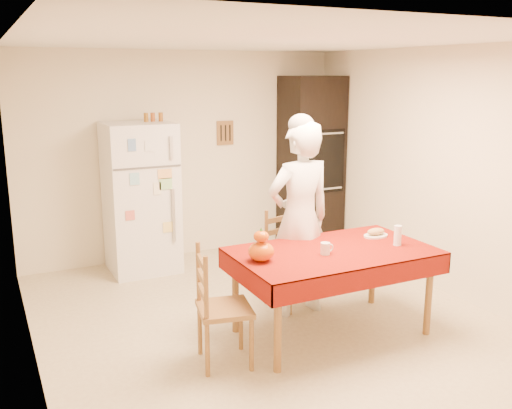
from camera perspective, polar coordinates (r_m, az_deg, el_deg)
floor at (r=5.39m, az=1.09°, el=-11.43°), size 4.50×4.50×0.00m
room_shell at (r=4.95m, az=1.16°, el=5.93°), size 4.02×4.52×2.51m
refrigerator at (r=6.59m, az=-11.45°, el=0.65°), size 0.75×0.74×1.70m
oven_cabinet at (r=7.48m, az=5.52°, el=4.25°), size 0.70×0.62×2.20m
dining_table at (r=4.93m, az=7.68°, el=-5.29°), size 1.70×1.00×0.76m
chair_far at (r=5.61m, az=3.14°, el=-4.93°), size 0.51×0.49×0.95m
chair_left at (r=4.46m, az=-3.99°, el=-9.78°), size 0.48×0.49×0.95m
seated_woman at (r=5.28m, az=4.37°, el=-1.51°), size 0.68×0.47×1.82m
coffee_mug at (r=4.77m, az=6.94°, el=-4.39°), size 0.08×0.08×0.10m
pumpkin_lower at (r=4.57m, az=0.52°, el=-4.72°), size 0.21×0.21×0.16m
pumpkin_upper at (r=4.53m, az=0.52°, el=-3.21°), size 0.12×0.12×0.09m
wine_glass at (r=5.13m, az=13.98°, el=-3.02°), size 0.07×0.07×0.18m
bread_plate at (r=5.37m, az=11.88°, el=-3.07°), size 0.24×0.24×0.02m
bread_loaf at (r=5.36m, az=11.90°, el=-2.66°), size 0.18×0.10×0.06m
spice_jar_left at (r=6.54m, az=-10.94°, el=8.55°), size 0.05×0.05×0.10m
spice_jar_mid at (r=6.56m, az=-10.29°, el=8.59°), size 0.05×0.05×0.10m
spice_jar_right at (r=6.59m, az=-9.51°, el=8.64°), size 0.05×0.05×0.10m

